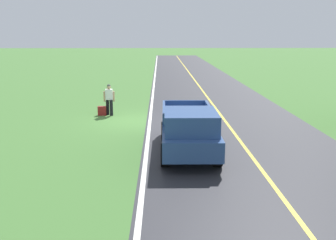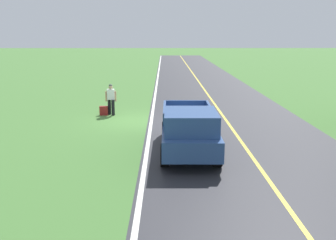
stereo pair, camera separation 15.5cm
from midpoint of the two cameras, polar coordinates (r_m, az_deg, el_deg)
The scene contains 7 objects.
ground_plane at distance 19.92m, azimuth -4.57°, elevation -0.13°, with size 200.00×200.00×0.00m, color #427033.
road_surface at distance 20.15m, azimuth 8.99°, elevation -0.09°, with size 8.25×120.00×0.00m, color #28282D.
lane_edge_line at distance 19.88m, azimuth -2.30°, elevation -0.11°, with size 0.16×117.60×0.00m, color silver.
lane_centre_line at distance 20.14m, azimuth 9.00°, elevation -0.08°, with size 0.14×117.60×0.00m, color gold.
hitchhiker_walking at distance 21.39m, azimuth -8.38°, elevation 3.36°, with size 0.62×0.51×1.75m.
suitcase_carried at distance 21.48m, azimuth -9.45°, elevation 1.40°, with size 0.20×0.46×0.51m, color maroon.
pickup_truck_passing at distance 14.29m, azimuth 3.51°, elevation -1.36°, with size 2.14×5.42×1.82m.
Camera 2 is at (-1.48, 19.36, 4.49)m, focal length 40.48 mm.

